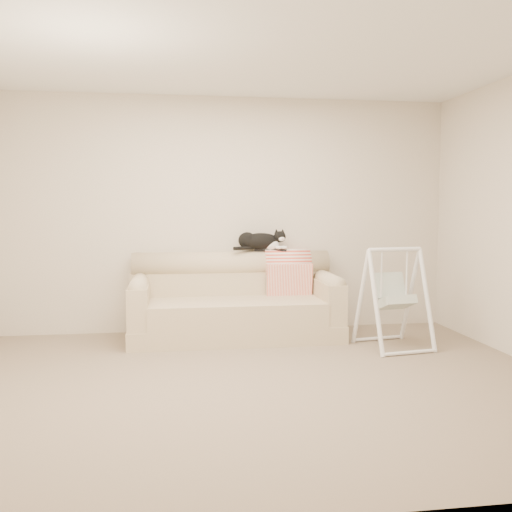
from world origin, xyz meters
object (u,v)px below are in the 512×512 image
Objects in this scene: baby_swing at (393,298)px; sofa at (234,304)px; remote_b at (279,250)px; tuxedo_cat at (261,241)px; remote_a at (262,250)px.

sofa is at bearing 155.70° from baby_swing.
baby_swing is (0.98, -0.88, -0.41)m from remote_b.
sofa is 0.79m from remote_b.
remote_b is 1.38m from baby_swing.
remote_b is 0.18× the size of baby_swing.
remote_b is at bearing 21.42° from sofa.
sofa is at bearing -158.58° from remote_b.
baby_swing reaches higher than remote_b.
baby_swing is (1.18, -0.92, -0.51)m from tuxedo_cat.
tuxedo_cat is (-0.02, 0.00, 0.10)m from remote_a.
tuxedo_cat is 0.62× the size of baby_swing.
baby_swing is (1.16, -0.92, -0.41)m from remote_a.
remote_a is at bearing 35.32° from sofa.
sofa is 12.46× the size of remote_b.
remote_a is 0.18× the size of baby_swing.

